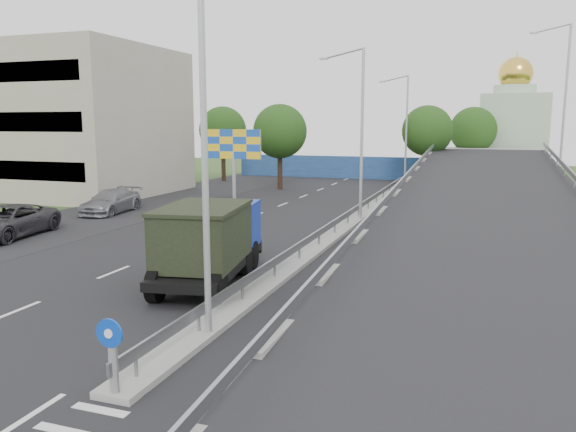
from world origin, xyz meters
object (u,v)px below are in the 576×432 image
at_px(lamp_post_mid, 359,125).
at_px(parked_car_d, 111,202).
at_px(sign_bollard, 112,356).
at_px(church, 512,129).
at_px(dump_truck, 210,238).
at_px(billboard, 234,149).
at_px(lamp_post_far, 405,124).
at_px(lamp_post_near, 197,127).
at_px(parked_car_c, 7,222).

distance_m(lamp_post_mid, parked_car_d, 17.03).
bearing_deg(sign_bollard, church, 80.19).
relative_size(lamp_post_mid, church, 0.73).
distance_m(church, dump_truck, 50.51).
bearing_deg(parked_car_d, church, 48.74).
height_order(church, billboard, church).
height_order(lamp_post_far, church, church).
distance_m(lamp_post_near, billboard, 23.87).
bearing_deg(billboard, lamp_post_mid, -12.38).
xyz_separation_m(sign_bollard, lamp_post_mid, (0.11, 23.83, 4.77)).
bearing_deg(dump_truck, sign_bollard, -85.68).
bearing_deg(dump_truck, billboard, 102.17).
bearing_deg(sign_bollard, parked_car_d, 126.63).
relative_size(church, billboard, 2.51).
bearing_deg(sign_bollard, lamp_post_near, 88.36).
distance_m(lamp_post_far, parked_car_c, 35.24).
xyz_separation_m(lamp_post_near, lamp_post_far, (0.00, 40.00, 0.00)).
xyz_separation_m(lamp_post_mid, billboard, (-9.11, 2.00, -1.62)).
xyz_separation_m(lamp_post_mid, dump_truck, (-2.34, -14.87, -4.14)).
relative_size(lamp_post_near, dump_truck, 1.41).
relative_size(lamp_post_far, parked_car_c, 1.66).
height_order(billboard, dump_truck, billboard).
relative_size(lamp_post_mid, parked_car_c, 1.66).
height_order(lamp_post_near, lamp_post_mid, same).
xyz_separation_m(sign_bollard, billboard, (-9.00, 25.83, 3.15)).
bearing_deg(parked_car_c, sign_bollard, -47.25).
height_order(lamp_post_near, dump_truck, lamp_post_near).
distance_m(lamp_post_mid, billboard, 9.47).
bearing_deg(lamp_post_far, parked_car_c, -117.62).
height_order(lamp_post_near, parked_car_c, lamp_post_near).
bearing_deg(sign_bollard, parked_car_c, 141.20).
xyz_separation_m(church, billboard, (-19.00, -32.00, -1.12)).
bearing_deg(parked_car_d, lamp_post_near, -53.34).
bearing_deg(church, dump_truck, -104.05).
xyz_separation_m(sign_bollard, parked_car_c, (-16.07, 12.92, -0.19)).
bearing_deg(sign_bollard, lamp_post_mid, 89.74).
distance_m(sign_bollard, lamp_post_mid, 24.30).
bearing_deg(lamp_post_mid, parked_car_c, -146.00).
xyz_separation_m(sign_bollard, lamp_post_near, (0.11, 3.83, 4.77)).
bearing_deg(billboard, sign_bollard, -70.79).
bearing_deg(church, lamp_post_near, -100.38).
height_order(church, dump_truck, church).
xyz_separation_m(lamp_post_far, parked_car_d, (-16.11, -22.30, -5.03)).
relative_size(church, parked_car_d, 2.58).
bearing_deg(church, billboard, -120.70).
xyz_separation_m(church, parked_car_d, (-26.00, -36.30, -4.53)).
bearing_deg(dump_truck, church, 66.26).
bearing_deg(billboard, church, 59.30).
relative_size(sign_bollard, parked_car_c, 0.28).
bearing_deg(lamp_post_near, billboard, 112.49).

